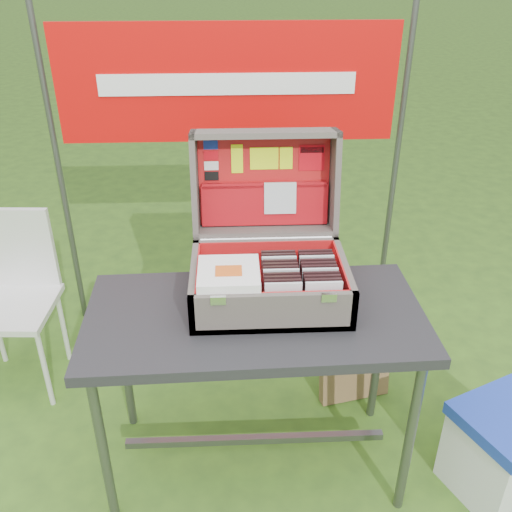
{
  "coord_description": "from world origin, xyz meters",
  "views": [
    {
      "loc": [
        0.01,
        -1.63,
        1.91
      ],
      "look_at": [
        0.09,
        0.1,
        0.93
      ],
      "focal_mm": 40.0,
      "sensor_mm": 36.0,
      "label": 1
    }
  ],
  "objects_px": {
    "suitcase": "(269,228)",
    "chair": "(10,310)",
    "cardboard_box": "(355,366)",
    "cooler": "(509,448)",
    "table": "(255,392)"
  },
  "relations": [
    {
      "from": "suitcase",
      "to": "chair",
      "type": "xyz_separation_m",
      "value": [
        -1.15,
        0.4,
        -0.59
      ]
    },
    {
      "from": "cardboard_box",
      "to": "cooler",
      "type": "bearing_deg",
      "value": -59.05
    },
    {
      "from": "suitcase",
      "to": "cardboard_box",
      "type": "xyz_separation_m",
      "value": [
        0.42,
        0.23,
        -0.84
      ]
    },
    {
      "from": "suitcase",
      "to": "cardboard_box",
      "type": "height_order",
      "value": "suitcase"
    },
    {
      "from": "cardboard_box",
      "to": "chair",
      "type": "bearing_deg",
      "value": 161.61
    },
    {
      "from": "table",
      "to": "cooler",
      "type": "relative_size",
      "value": 2.77
    },
    {
      "from": "suitcase",
      "to": "chair",
      "type": "bearing_deg",
      "value": 160.94
    },
    {
      "from": "table",
      "to": "suitcase",
      "type": "height_order",
      "value": "suitcase"
    },
    {
      "from": "suitcase",
      "to": "cardboard_box",
      "type": "bearing_deg",
      "value": 28.98
    },
    {
      "from": "cooler",
      "to": "chair",
      "type": "distance_m",
      "value": 2.19
    },
    {
      "from": "chair",
      "to": "cardboard_box",
      "type": "height_order",
      "value": "chair"
    },
    {
      "from": "chair",
      "to": "table",
      "type": "bearing_deg",
      "value": -22.81
    },
    {
      "from": "table",
      "to": "cardboard_box",
      "type": "relative_size",
      "value": 3.45
    },
    {
      "from": "table",
      "to": "suitcase",
      "type": "xyz_separation_m",
      "value": [
        0.06,
        0.14,
        0.64
      ]
    },
    {
      "from": "cooler",
      "to": "chair",
      "type": "relative_size",
      "value": 0.51
    }
  ]
}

